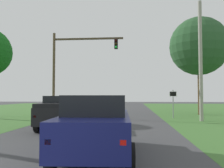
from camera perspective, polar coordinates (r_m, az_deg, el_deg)
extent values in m
plane|color=#424244|center=(14.00, -3.95, -10.58)|extent=(120.00, 120.00, 0.00)
cube|color=navy|center=(8.02, -3.61, -10.43)|extent=(2.27, 5.08, 0.97)
cube|color=black|center=(8.20, -3.42, -4.75)|extent=(1.94, 3.18, 0.60)
cube|color=red|center=(5.78, -14.67, -12.91)|extent=(0.14, 0.07, 0.12)
cube|color=red|center=(5.54, 2.59, -13.43)|extent=(0.14, 0.07, 0.12)
cylinder|color=black|center=(9.76, -8.77, -11.88)|extent=(0.28, 0.73, 0.72)
cylinder|color=black|center=(9.59, 3.55, -12.07)|extent=(0.28, 0.73, 0.72)
cylinder|color=black|center=(6.80, -13.93, -15.91)|extent=(0.28, 0.73, 0.72)
cylinder|color=black|center=(6.56, 4.22, -16.49)|extent=(0.28, 0.73, 0.72)
cube|color=black|center=(14.70, -11.03, -6.80)|extent=(2.27, 5.12, 0.91)
cube|color=black|center=(14.42, -11.24, -3.89)|extent=(1.89, 1.99, 0.59)
cube|color=black|center=(13.16, -12.61, -4.84)|extent=(2.03, 1.99, 0.20)
cube|color=red|center=(12.56, -17.50, -7.23)|extent=(0.14, 0.07, 0.12)
cube|color=red|center=(12.09, -9.89, -7.49)|extent=(0.14, 0.07, 0.12)
cylinder|color=black|center=(16.51, -13.27, -7.91)|extent=(0.28, 0.81, 0.80)
cylinder|color=black|center=(16.07, -6.12, -8.11)|extent=(0.28, 0.81, 0.80)
cylinder|color=black|center=(13.54, -16.92, -9.03)|extent=(0.28, 0.81, 0.80)
cylinder|color=black|center=(13.01, -8.21, -9.39)|extent=(0.28, 0.81, 0.80)
cylinder|color=brown|center=(23.73, -13.39, 2.21)|extent=(0.24, 0.24, 7.84)
cube|color=#4C3D2B|center=(23.43, -5.55, 10.43)|extent=(6.54, 0.16, 0.16)
cube|color=black|center=(22.99, 0.96, 9.27)|extent=(0.32, 0.28, 0.90)
sphere|color=black|center=(22.91, 0.93, 10.08)|extent=(0.22, 0.22, 0.22)
sphere|color=black|center=(22.85, 0.93, 9.34)|extent=(0.22, 0.22, 0.22)
sphere|color=#1ED83F|center=(22.79, 0.93, 8.61)|extent=(0.22, 0.22, 0.22)
cylinder|color=gray|center=(21.51, 14.03, -4.52)|extent=(0.08, 0.08, 2.41)
cube|color=white|center=(21.47, 14.01, -2.25)|extent=(0.60, 0.03, 0.44)
cube|color=black|center=(21.46, 14.02, -2.25)|extent=(0.52, 0.01, 0.36)
cylinder|color=#4C351E|center=(26.21, 19.72, -1.57)|extent=(0.36, 0.36, 4.72)
sphere|color=#29522C|center=(26.68, 19.56, 8.30)|extent=(5.90, 5.90, 5.90)
cube|color=silver|center=(25.95, -10.25, -5.23)|extent=(4.83, 2.03, 0.83)
cube|color=black|center=(26.00, -10.74, -3.66)|extent=(2.91, 1.76, 0.58)
cube|color=red|center=(24.61, -5.45, -5.30)|extent=(0.06, 0.14, 0.12)
cube|color=red|center=(26.16, -4.76, -5.15)|extent=(0.06, 0.14, 0.12)
cylinder|color=black|center=(25.52, -14.09, -6.16)|extent=(0.68, 0.25, 0.68)
cylinder|color=black|center=(27.34, -12.68, -5.94)|extent=(0.68, 0.25, 0.68)
cylinder|color=black|center=(24.66, -7.56, -6.34)|extent=(0.68, 0.25, 0.68)
cylinder|color=black|center=(26.54, -6.57, -6.09)|extent=(0.68, 0.25, 0.68)
cylinder|color=#9E998E|center=(19.81, 19.91, 5.18)|extent=(0.28, 0.28, 9.16)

